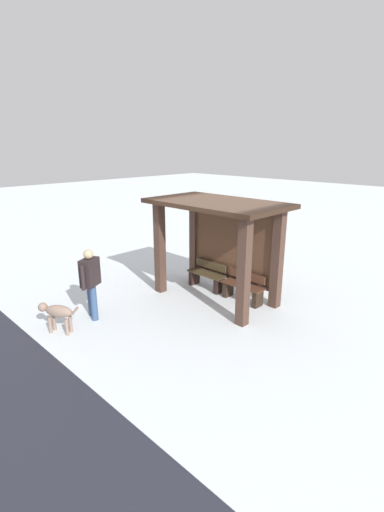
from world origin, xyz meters
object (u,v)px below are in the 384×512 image
object	(u,v)px
bus_shelter	(220,229)
person_walking	(90,279)
bench_left_inside	(207,276)
dog	(57,313)
bench_center_inside	(243,288)

from	to	relation	value
bus_shelter	person_walking	xyz separation A→B (m)	(-1.23, -2.85, -0.83)
bench_left_inside	bus_shelter	bearing A→B (deg)	-18.80
bench_left_inside	dog	bearing A→B (deg)	-97.91
bus_shelter	bench_center_inside	distance (m)	1.55
bench_center_inside	dog	xyz separation A→B (m)	(-1.74, -3.91, 0.11)
bus_shelter	bench_left_inside	distance (m)	1.55
bench_left_inside	dog	size ratio (longest dim) A/B	1.35
bench_center_inside	bus_shelter	bearing A→B (deg)	-161.19
bench_left_inside	bench_center_inside	bearing A→B (deg)	0.01
bench_left_inside	person_walking	world-z (taller)	person_walking
bench_left_inside	bench_center_inside	xyz separation A→B (m)	(1.20, 0.00, -0.00)
bench_left_inside	bench_center_inside	size ratio (longest dim) A/B	1.00
bus_shelter	dog	distance (m)	4.09
person_walking	dog	size ratio (longest dim) A/B	1.94
bus_shelter	bench_left_inside	size ratio (longest dim) A/B	2.97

